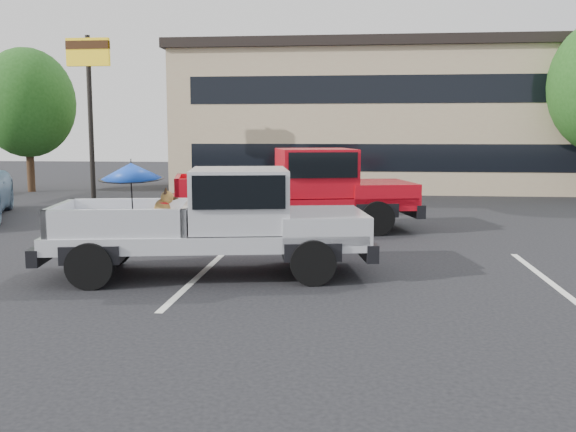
% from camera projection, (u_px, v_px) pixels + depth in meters
% --- Properties ---
extents(ground, '(90.00, 90.00, 0.00)m').
position_uv_depth(ground, '(374.00, 310.00, 9.12)').
color(ground, black).
rests_on(ground, ground).
extents(stripe_left, '(0.12, 5.00, 0.01)m').
position_uv_depth(stripe_left, '(201.00, 274.00, 11.40)').
color(stripe_left, silver).
rests_on(stripe_left, ground).
extents(stripe_right, '(0.12, 5.00, 0.01)m').
position_uv_depth(stripe_right, '(550.00, 282.00, 10.79)').
color(stripe_right, silver).
rests_on(stripe_right, ground).
extents(motel_building, '(20.40, 8.40, 6.30)m').
position_uv_depth(motel_building, '(406.00, 117.00, 29.20)').
color(motel_building, tan).
rests_on(motel_building, ground).
extents(motel_sign, '(1.60, 0.22, 6.00)m').
position_uv_depth(motel_sign, '(89.00, 73.00, 23.35)').
color(motel_sign, black).
rests_on(motel_sign, ground).
extents(tree_left, '(3.96, 3.96, 6.02)m').
position_uv_depth(tree_left, '(27.00, 103.00, 26.84)').
color(tree_left, '#332114').
rests_on(tree_left, ground).
extents(tree_back, '(4.68, 4.68, 7.11)m').
position_uv_depth(tree_back, '(484.00, 93.00, 31.60)').
color(tree_back, '#332114').
rests_on(tree_back, ground).
extents(silver_pickup, '(5.95, 2.93, 2.06)m').
position_uv_depth(silver_pickup, '(226.00, 216.00, 11.27)').
color(silver_pickup, black).
rests_on(silver_pickup, ground).
extents(red_pickup, '(6.69, 3.63, 2.09)m').
position_uv_depth(red_pickup, '(308.00, 186.00, 16.36)').
color(red_pickup, black).
rests_on(red_pickup, ground).
extents(silver_sedan, '(4.45, 1.69, 1.45)m').
position_uv_depth(silver_sedan, '(303.00, 190.00, 19.99)').
color(silver_sedan, '#BABCC2').
rests_on(silver_sedan, ground).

